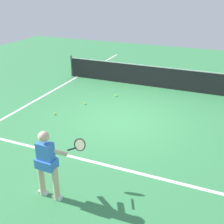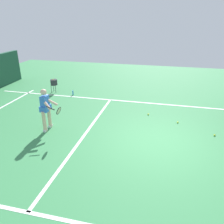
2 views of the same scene
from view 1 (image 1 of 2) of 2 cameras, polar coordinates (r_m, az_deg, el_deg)
The scene contains 8 objects.
ground_plane at distance 9.36m, azimuth 1.75°, elevation -1.51°, with size 25.09×25.09×0.00m, color #38844C.
service_line_marking at distance 7.35m, azimuth -5.60°, elevation -9.55°, with size 7.25×0.10×0.01m, color white.
sideline_left_marking at distance 11.07m, azimuth -16.03°, elevation 1.76°, with size 0.10×17.30×0.01m, color white.
court_net at distance 12.39m, azimuth 7.86°, elevation 7.19°, with size 7.93×0.08×1.01m.
tennis_player at distance 5.88m, azimuth -12.80°, elevation -9.80°, with size 0.79×0.92×1.55m.
tennis_ball_near at distance 9.88m, azimuth -11.46°, elevation -0.37°, with size 0.07×0.07×0.07m, color #D1E533.
tennis_ball_mid at distance 11.29m, azimuth 0.81°, elevation 3.35°, with size 0.07×0.07×0.07m, color #D1E533.
tennis_ball_far at distance 10.56m, azimuth -5.53°, elevation 1.69°, with size 0.07×0.07×0.07m, color #D1E533.
Camera 1 is at (3.00, -7.87, 4.10)m, focal length 45.38 mm.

